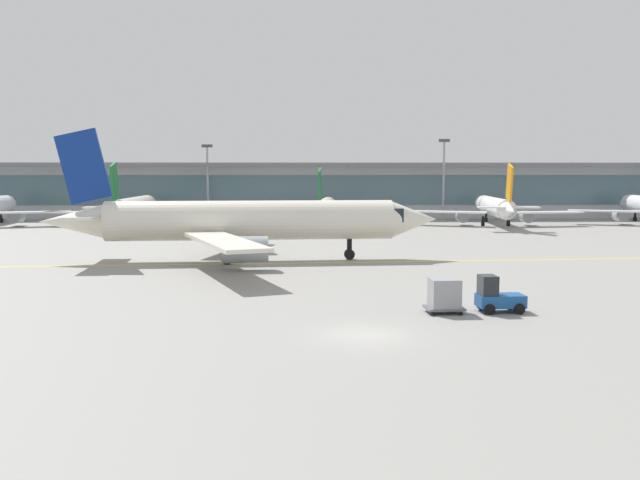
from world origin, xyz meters
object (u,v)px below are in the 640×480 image
(gate_airplane_2, at_px, (325,208))
(taxiing_regional_jet, at_px, (246,222))
(gate_airplane_1, at_px, (134,207))
(apron_light_mast_1, at_px, (208,178))
(gate_airplane_3, at_px, (494,207))
(cargo_dolly_lead, at_px, (444,294))
(apron_light_mast_2, at_px, (444,176))
(baggage_tug, at_px, (497,296))

(gate_airplane_2, xyz_separation_m, taxiing_regional_jet, (-8.14, -42.15, 0.93))
(gate_airplane_1, height_order, apron_light_mast_1, apron_light_mast_1)
(gate_airplane_1, bearing_deg, apron_light_mast_1, -36.11)
(gate_airplane_3, bearing_deg, gate_airplane_1, 95.57)
(cargo_dolly_lead, bearing_deg, gate_airplane_3, 68.74)
(gate_airplane_1, bearing_deg, cargo_dolly_lead, -154.26)
(gate_airplane_3, relative_size, cargo_dolly_lead, 12.59)
(gate_airplane_1, distance_m, taxiing_regional_jet, 45.61)
(gate_airplane_1, height_order, cargo_dolly_lead, gate_airplane_1)
(gate_airplane_1, height_order, apron_light_mast_2, apron_light_mast_2)
(gate_airplane_1, relative_size, taxiing_regional_jet, 0.79)
(cargo_dolly_lead, bearing_deg, apron_light_mast_2, 75.17)
(gate_airplane_2, relative_size, apron_light_mast_1, 2.07)
(gate_airplane_1, xyz_separation_m, apron_light_mast_2, (48.49, 12.00, 4.63))
(apron_light_mast_1, bearing_deg, gate_airplane_2, -31.86)
(gate_airplane_2, xyz_separation_m, cargo_dolly_lead, (5.00, -65.41, -1.53))
(gate_airplane_2, bearing_deg, taxiing_regional_jet, 174.27)
(gate_airplane_2, xyz_separation_m, apron_light_mast_2, (20.11, 10.72, 4.84))
(gate_airplane_3, height_order, apron_light_mast_1, apron_light_mast_1)
(taxiing_regional_jet, xyz_separation_m, apron_light_mast_1, (-11.17, 54.14, 3.46))
(cargo_dolly_lead, distance_m, apron_light_mast_1, 81.35)
(gate_airplane_3, height_order, baggage_tug, gate_airplane_3)
(cargo_dolly_lead, distance_m, apron_light_mast_2, 77.87)
(gate_airplane_2, distance_m, taxiing_regional_jet, 42.93)
(gate_airplane_1, distance_m, gate_airplane_2, 28.41)
(gate_airplane_3, bearing_deg, cargo_dolly_lead, 167.73)
(taxiing_regional_jet, distance_m, apron_light_mast_1, 55.39)
(gate_airplane_1, distance_m, gate_airplane_3, 53.85)
(baggage_tug, distance_m, cargo_dolly_lead, 3.01)
(baggage_tug, bearing_deg, cargo_dolly_lead, 180.00)
(taxiing_regional_jet, bearing_deg, cargo_dolly_lead, -65.26)
(gate_airplane_2, relative_size, taxiing_regional_jet, 0.74)
(taxiing_regional_jet, distance_m, cargo_dolly_lead, 26.83)
(gate_airplane_2, distance_m, apron_light_mast_1, 23.15)
(cargo_dolly_lead, bearing_deg, apron_light_mast_1, 103.83)
(gate_airplane_1, relative_size, cargo_dolly_lead, 12.78)
(taxiing_regional_jet, relative_size, apron_light_mast_1, 2.81)
(gate_airplane_3, bearing_deg, taxiing_regional_jet, 146.07)
(gate_airplane_1, relative_size, apron_light_mast_2, 2.08)
(baggage_tug, relative_size, apron_light_mast_1, 0.21)
(gate_airplane_2, bearing_deg, gate_airplane_1, 97.79)
(gate_airplane_1, xyz_separation_m, baggage_tug, (36.38, -63.94, -1.90))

